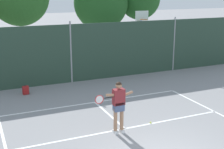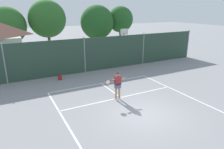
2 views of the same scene
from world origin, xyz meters
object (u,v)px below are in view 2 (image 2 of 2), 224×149
tennis_ball (134,94)px  tennis_player (118,84)px  backpack_red (60,78)px  basketball_hoop (124,40)px

tennis_ball → tennis_player: bearing=-170.9°
tennis_ball → backpack_red: 6.54m
basketball_hoop → tennis_player: size_ratio=1.91×
basketball_hoop → tennis_player: 10.24m
backpack_red → tennis_ball: bearing=-55.4°
basketball_hoop → tennis_ball: basketball_hoop is taller
basketball_hoop → backpack_red: bearing=-159.6°
tennis_player → tennis_ball: tennis_player is taller
basketball_hoop → backpack_red: 8.62m
tennis_player → backpack_red: (-2.27, 5.61, -0.92)m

